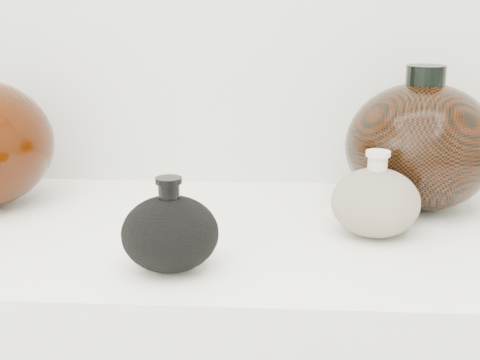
{
  "coord_description": "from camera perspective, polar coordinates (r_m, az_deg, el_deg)",
  "views": [
    {
      "loc": [
        0.09,
        0.05,
        1.22
      ],
      "look_at": [
        0.04,
        0.92,
        0.98
      ],
      "focal_mm": 50.0,
      "sensor_mm": 36.0,
      "label": 1
    }
  ],
  "objects": [
    {
      "name": "black_gourd_vase",
      "position": [
        0.81,
        -5.98,
        -4.49
      ],
      "size": [
        0.14,
        0.14,
        0.12
      ],
      "color": "black",
      "rests_on": "display_counter"
    },
    {
      "name": "cream_gourd_vase",
      "position": [
        0.94,
        11.48,
        -1.82
      ],
      "size": [
        0.13,
        0.13,
        0.12
      ],
      "color": "beige",
      "rests_on": "display_counter"
    },
    {
      "name": "right_round_pot",
      "position": [
        1.06,
        15.16,
        2.85
      ],
      "size": [
        0.28,
        0.28,
        0.22
      ],
      "color": "black",
      "rests_on": "display_counter"
    }
  ]
}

